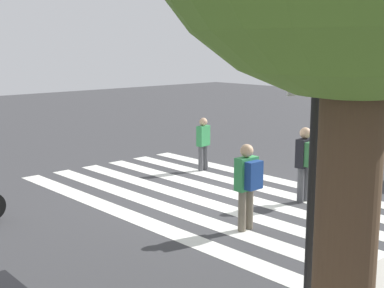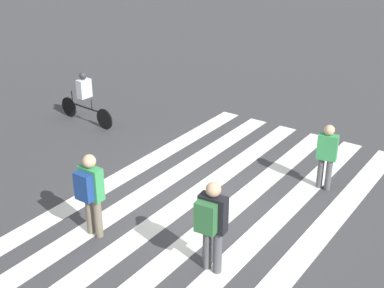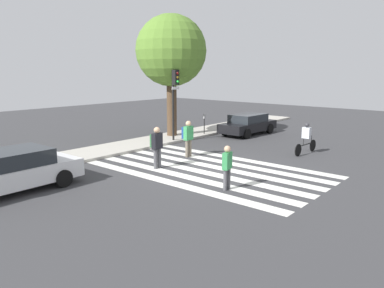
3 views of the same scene
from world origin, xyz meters
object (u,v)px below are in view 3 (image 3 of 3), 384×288
at_px(pedestrian_adult_blue_shirt, 188,136).
at_px(parking_meter, 204,120).
at_px(car_parked_far_curb, 10,171).
at_px(car_parked_silver_sedan, 248,124).
at_px(cyclist_near_curb, 306,137).
at_px(traffic_light, 175,90).
at_px(pedestrian_adult_tall_backpack, 157,144).
at_px(pedestrian_child_with_backpack, 227,165).
at_px(street_tree, 171,51).

bearing_deg(pedestrian_adult_blue_shirt, parking_meter, -148.77).
xyz_separation_m(car_parked_far_curb, car_parked_silver_sedan, (15.48, 0.06, -0.05)).
bearing_deg(cyclist_near_curb, car_parked_far_curb, 159.97).
bearing_deg(traffic_light, pedestrian_adult_blue_shirt, -127.22).
bearing_deg(pedestrian_adult_blue_shirt, car_parked_far_curb, -7.93).
distance_m(car_parked_far_curb, car_parked_silver_sedan, 15.48).
distance_m(pedestrian_adult_tall_backpack, car_parked_far_curb, 5.75).
bearing_deg(car_parked_silver_sedan, traffic_light, 163.50).
relative_size(cyclist_near_curb, car_parked_far_curb, 0.47).
xyz_separation_m(traffic_light, pedestrian_adult_tall_backpack, (-4.75, -3.36, -2.02)).
bearing_deg(car_parked_silver_sedan, car_parked_far_curb, -178.06).
relative_size(pedestrian_child_with_backpack, car_parked_far_curb, 0.34).
distance_m(cyclist_near_curb, car_parked_far_curb, 13.50).
xyz_separation_m(parking_meter, cyclist_near_curb, (-0.76, -7.20, -0.20)).
distance_m(traffic_light, parking_meter, 3.54).
xyz_separation_m(traffic_light, cyclist_near_curb, (2.14, -7.06, -2.22)).
distance_m(parking_meter, street_tree, 4.72).
relative_size(street_tree, cyclist_near_curb, 3.42).
bearing_deg(parking_meter, pedestrian_adult_blue_shirt, -149.10).
relative_size(traffic_light, pedestrian_adult_blue_shirt, 2.47).
relative_size(traffic_light, street_tree, 0.59).
xyz_separation_m(street_tree, pedestrian_adult_tall_backpack, (-5.90, -4.68, -4.22)).
bearing_deg(car_parked_silver_sedan, pedestrian_adult_tall_backpack, -168.89).
relative_size(street_tree, car_parked_silver_sedan, 1.67).
height_order(pedestrian_child_with_backpack, pedestrian_adult_blue_shirt, pedestrian_adult_blue_shirt).
bearing_deg(car_parked_far_curb, traffic_light, 8.53).
relative_size(street_tree, pedestrian_adult_tall_backpack, 4.14).
distance_m(pedestrian_child_with_backpack, car_parked_silver_sedan, 11.88).
bearing_deg(traffic_light, street_tree, 49.23).
height_order(traffic_light, car_parked_silver_sedan, traffic_light).
relative_size(traffic_light, car_parked_silver_sedan, 0.98).
bearing_deg(cyclist_near_curb, street_tree, 99.86).
height_order(cyclist_near_curb, car_parked_silver_sedan, cyclist_near_curb).
height_order(parking_meter, pedestrian_child_with_backpack, pedestrian_child_with_backpack).
bearing_deg(pedestrian_child_with_backpack, car_parked_silver_sedan, 17.56).
distance_m(parking_meter, pedestrian_adult_tall_backpack, 8.42).
height_order(pedestrian_child_with_backpack, cyclist_near_curb, pedestrian_child_with_backpack).
relative_size(traffic_light, pedestrian_child_with_backpack, 2.75).
bearing_deg(pedestrian_adult_tall_backpack, traffic_light, -150.80).
bearing_deg(pedestrian_adult_tall_backpack, pedestrian_adult_blue_shirt, -176.61).
xyz_separation_m(street_tree, car_parked_silver_sedan, (4.06, -3.04, -4.58)).
bearing_deg(car_parked_far_curb, cyclist_near_curb, -24.34).
distance_m(parking_meter, car_parked_silver_sedan, 2.97).
bearing_deg(pedestrian_adult_tall_backpack, street_tree, -147.59).
height_order(pedestrian_adult_blue_shirt, cyclist_near_curb, pedestrian_adult_blue_shirt).
bearing_deg(street_tree, cyclist_near_curb, -83.18).
bearing_deg(street_tree, pedestrian_adult_tall_backpack, -141.54).
distance_m(traffic_light, cyclist_near_curb, 7.71).
relative_size(pedestrian_adult_blue_shirt, car_parked_silver_sedan, 0.40).
bearing_deg(cyclist_near_curb, traffic_light, 109.93).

